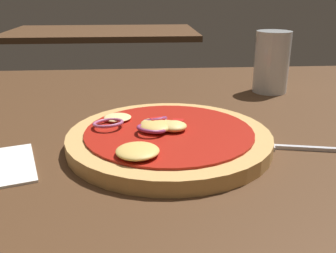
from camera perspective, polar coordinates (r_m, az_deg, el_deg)
The scene contains 5 objects.
dining_table at distance 0.50m, azimuth 1.72°, elevation -4.63°, with size 1.10×1.02×0.03m.
pizza at distance 0.50m, azimuth -0.06°, elevation -1.70°, with size 0.27×0.27×0.04m.
fork at distance 0.52m, azimuth 19.19°, elevation -3.06°, with size 0.19×0.05×0.00m.
beer_glass at distance 0.78m, azimuth 15.27°, elevation 8.81°, with size 0.07×0.07×0.12m.
background_table at distance 1.91m, azimuth -9.84°, elevation 13.69°, with size 0.89×0.53×0.03m.
Camera 1 is at (-0.05, -0.45, 0.22)m, focal length 40.57 mm.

